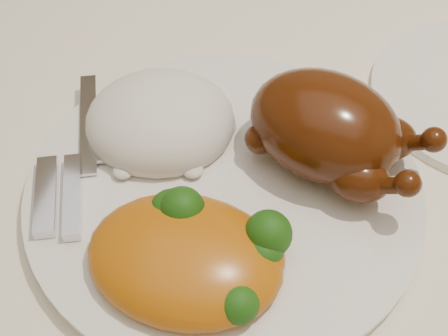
# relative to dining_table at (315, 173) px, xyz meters

# --- Properties ---
(dining_table) EXTENTS (1.60, 0.90, 0.76)m
(dining_table) POSITION_rel_dining_table_xyz_m (0.00, 0.00, 0.00)
(dining_table) COLOR brown
(dining_table) RESTS_ON floor
(tablecloth) EXTENTS (1.73, 1.03, 0.18)m
(tablecloth) POSITION_rel_dining_table_xyz_m (0.00, 0.00, 0.07)
(tablecloth) COLOR white
(tablecloth) RESTS_ON dining_table
(dinner_plate) EXTENTS (0.40, 0.40, 0.01)m
(dinner_plate) POSITION_rel_dining_table_xyz_m (-0.06, -0.13, 0.11)
(dinner_plate) COLOR white
(dinner_plate) RESTS_ON tablecloth
(roast_chicken) EXTENTS (0.16, 0.13, 0.08)m
(roast_chicken) POSITION_rel_dining_table_xyz_m (0.01, -0.08, 0.15)
(roast_chicken) COLOR #4B1F08
(roast_chicken) RESTS_ON dinner_plate
(rice_mound) EXTENTS (0.15, 0.14, 0.06)m
(rice_mound) POSITION_rel_dining_table_xyz_m (-0.13, -0.09, 0.13)
(rice_mound) COLOR white
(rice_mound) RESTS_ON dinner_plate
(mac_and_cheese) EXTENTS (0.14, 0.11, 0.05)m
(mac_and_cheese) POSITION_rel_dining_table_xyz_m (-0.06, -0.20, 0.13)
(mac_and_cheese) COLOR #B25E0B
(mac_and_cheese) RESTS_ON dinner_plate
(cutlery) EXTENTS (0.07, 0.17, 0.01)m
(cutlery) POSITION_rel_dining_table_xyz_m (-0.18, -0.15, 0.12)
(cutlery) COLOR silver
(cutlery) RESTS_ON dinner_plate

